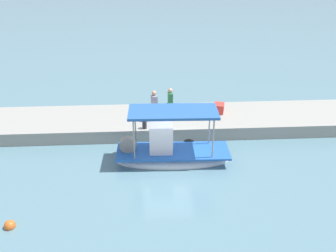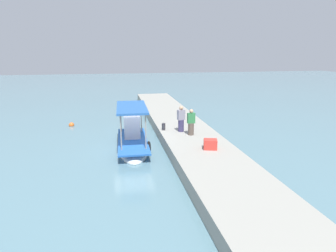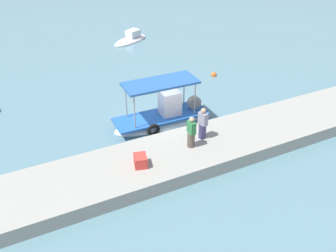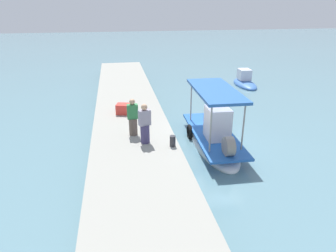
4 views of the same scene
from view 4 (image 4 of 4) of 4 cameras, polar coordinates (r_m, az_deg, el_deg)
The scene contains 8 objects.
ground_plane at distance 14.31m, azimuth 8.59°, elevation -3.75°, with size 120.00×120.00×0.00m, color slate.
dock_quay at distance 13.50m, azimuth -6.44°, elevation -3.61°, with size 36.00×3.67×0.72m, color gray.
main_fishing_boat at distance 14.24m, azimuth 8.56°, elevation -1.84°, with size 5.73×1.99×3.02m.
fisherman_near_bollard at distance 12.57m, azimuth -4.40°, elevation 0.11°, with size 0.46×0.53×1.71m.
fisherman_by_crate at distance 13.39m, azimuth -6.65°, elevation 1.36°, with size 0.38×0.48×1.67m.
mooring_bollard at distance 12.42m, azimuth 0.88°, elevation -2.86°, with size 0.24×0.24×0.46m, color #2D2D33.
cargo_crate at distance 16.22m, azimuth -8.40°, elevation 3.22°, with size 0.71×0.57×0.53m, color red.
moored_boat_near at distance 25.40m, azimuth 14.28°, elevation 7.96°, with size 3.61×1.70×1.48m.
Camera 4 is at (12.14, -4.31, 6.24)m, focal length 32.31 mm.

